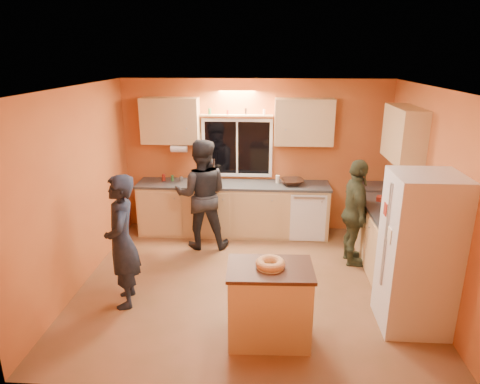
# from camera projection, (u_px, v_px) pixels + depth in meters

# --- Properties ---
(ground) EXTENTS (4.50, 4.50, 0.00)m
(ground) POSITION_uv_depth(u_px,v_px,m) (249.00, 283.00, 5.84)
(ground) COLOR brown
(ground) RESTS_ON ground
(room_shell) EXTENTS (4.54, 4.04, 2.61)m
(room_shell) POSITION_uv_depth(u_px,v_px,m) (260.00, 161.00, 5.72)
(room_shell) COLOR #C96F33
(room_shell) RESTS_ON ground
(back_counter) EXTENTS (4.23, 0.62, 0.90)m
(back_counter) POSITION_uv_depth(u_px,v_px,m) (254.00, 209.00, 7.31)
(back_counter) COLOR tan
(back_counter) RESTS_ON ground
(right_counter) EXTENTS (0.62, 1.84, 0.90)m
(right_counter) POSITION_uv_depth(u_px,v_px,m) (388.00, 241.00, 6.06)
(right_counter) COLOR tan
(right_counter) RESTS_ON ground
(refrigerator) EXTENTS (0.72, 0.70, 1.80)m
(refrigerator) POSITION_uv_depth(u_px,v_px,m) (418.00, 253.00, 4.69)
(refrigerator) COLOR silver
(refrigerator) RESTS_ON ground
(island) EXTENTS (0.92, 0.64, 0.87)m
(island) POSITION_uv_depth(u_px,v_px,m) (269.00, 303.00, 4.58)
(island) COLOR tan
(island) RESTS_ON ground
(bundt_pastry) EXTENTS (0.31, 0.31, 0.09)m
(bundt_pastry) POSITION_uv_depth(u_px,v_px,m) (270.00, 263.00, 4.43)
(bundt_pastry) COLOR tan
(bundt_pastry) RESTS_ON island
(person_left) EXTENTS (0.53, 0.68, 1.66)m
(person_left) POSITION_uv_depth(u_px,v_px,m) (122.00, 242.00, 5.14)
(person_left) COLOR black
(person_left) RESTS_ON ground
(person_center) EXTENTS (0.90, 0.73, 1.75)m
(person_center) POSITION_uv_depth(u_px,v_px,m) (202.00, 194.00, 6.71)
(person_center) COLOR black
(person_center) RESTS_ON ground
(person_right) EXTENTS (0.42, 0.94, 1.58)m
(person_right) POSITION_uv_depth(u_px,v_px,m) (355.00, 213.00, 6.18)
(person_right) COLOR #2B321F
(person_right) RESTS_ON ground
(mixing_bowl) EXTENTS (0.43, 0.43, 0.09)m
(mixing_bowl) POSITION_uv_depth(u_px,v_px,m) (292.00, 182.00, 7.13)
(mixing_bowl) COLOR #321D10
(mixing_bowl) RESTS_ON back_counter
(utensil_crock) EXTENTS (0.14, 0.14, 0.17)m
(utensil_crock) POSITION_uv_depth(u_px,v_px,m) (214.00, 178.00, 7.21)
(utensil_crock) COLOR beige
(utensil_crock) RESTS_ON back_counter
(potted_plant) EXTENTS (0.30, 0.27, 0.28)m
(potted_plant) POSITION_uv_depth(u_px,v_px,m) (395.00, 203.00, 5.85)
(potted_plant) COLOR gray
(potted_plant) RESTS_ON right_counter
(red_box) EXTENTS (0.19, 0.17, 0.07)m
(red_box) POSITION_uv_depth(u_px,v_px,m) (382.00, 199.00, 6.33)
(red_box) COLOR maroon
(red_box) RESTS_ON right_counter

